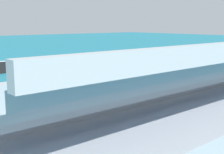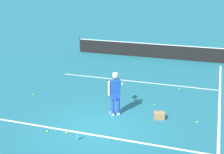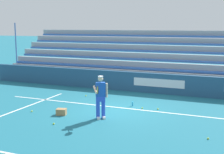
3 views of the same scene
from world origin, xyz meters
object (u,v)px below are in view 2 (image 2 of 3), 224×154
at_px(tennis_player, 115,93).
at_px(tennis_ball_near_player, 33,95).
at_px(tennis_ball_far_right, 179,89).
at_px(tennis_ball_stray_back, 47,131).
at_px(tennis_net, 156,51).
at_px(ball_box_cardboard, 159,116).
at_px(tennis_ball_far_left, 197,122).
at_px(tennis_ball_toward_net, 66,133).
at_px(tennis_ball_on_baseline, 154,105).
at_px(water_bottle, 78,137).

relative_size(tennis_player, tennis_ball_near_player, 25.98).
xyz_separation_m(tennis_ball_far_right, tennis_ball_stray_back, (-3.84, -5.83, 0.00)).
bearing_deg(tennis_net, ball_box_cardboard, -78.14).
xyz_separation_m(tennis_ball_far_left, tennis_ball_stray_back, (-4.91, -2.45, 0.00)).
distance_m(tennis_ball_toward_net, tennis_ball_near_player, 4.20).
relative_size(tennis_ball_far_right, tennis_ball_stray_back, 1.00).
bearing_deg(tennis_ball_toward_net, tennis_ball_near_player, 137.80).
xyz_separation_m(tennis_ball_stray_back, tennis_ball_on_baseline, (3.08, 3.56, 0.00)).
xyz_separation_m(tennis_ball_far_left, tennis_ball_on_baseline, (-1.83, 1.11, 0.00)).
distance_m(tennis_ball_far_right, tennis_net, 6.12).
bearing_deg(tennis_net, tennis_ball_far_left, -69.80).
height_order(tennis_ball_stray_back, tennis_net, tennis_net).
height_order(tennis_ball_on_baseline, water_bottle, water_bottle).
distance_m(tennis_ball_far_left, water_bottle, 4.50).
bearing_deg(water_bottle, tennis_ball_far_right, 66.57).
bearing_deg(tennis_ball_toward_net, water_bottle, -25.94).
bearing_deg(tennis_ball_on_baseline, tennis_player, -132.75).
xyz_separation_m(tennis_ball_near_player, tennis_net, (4.00, 8.57, 0.46)).
height_order(tennis_player, tennis_ball_near_player, tennis_player).
distance_m(tennis_ball_far_right, tennis_ball_on_baseline, 2.39).
height_order(tennis_ball_near_player, water_bottle, water_bottle).
bearing_deg(water_bottle, tennis_ball_stray_back, 172.98).
height_order(tennis_ball_toward_net, water_bottle, water_bottle).
height_order(tennis_ball_on_baseline, tennis_net, tennis_net).
bearing_deg(tennis_ball_toward_net, tennis_ball_far_right, 61.10).
relative_size(ball_box_cardboard, tennis_ball_on_baseline, 6.06).
bearing_deg(tennis_ball_on_baseline, tennis_ball_near_player, -173.51).
xyz_separation_m(tennis_ball_near_player, tennis_ball_far_right, (6.26, 2.90, 0.00)).
bearing_deg(tennis_player, water_bottle, -103.12).
bearing_deg(tennis_ball_far_left, tennis_ball_toward_net, -151.12).
bearing_deg(water_bottle, tennis_ball_near_player, 139.88).
bearing_deg(tennis_ball_stray_back, tennis_ball_far_left, 26.52).
height_order(tennis_ball_toward_net, tennis_ball_on_baseline, same).
relative_size(tennis_ball_near_player, tennis_ball_stray_back, 1.00).
bearing_deg(tennis_ball_near_player, tennis_ball_far_left, -3.81).
relative_size(tennis_player, tennis_ball_stray_back, 25.98).
height_order(tennis_ball_far_right, water_bottle, water_bottle).
relative_size(ball_box_cardboard, water_bottle, 1.82).
bearing_deg(tennis_ball_near_player, tennis_player, -10.36).
bearing_deg(tennis_net, tennis_ball_near_player, -115.05).
xyz_separation_m(tennis_player, tennis_ball_near_player, (-4.21, 0.77, -0.86)).
relative_size(tennis_ball_near_player, tennis_net, 0.01).
bearing_deg(tennis_net, tennis_ball_on_baseline, -79.32).
distance_m(ball_box_cardboard, tennis_ball_on_baseline, 1.30).
distance_m(tennis_ball_toward_net, water_bottle, 0.63).
bearing_deg(tennis_player, tennis_net, 91.27).
relative_size(tennis_ball_far_left, tennis_ball_near_player, 1.00).
relative_size(tennis_ball_far_right, water_bottle, 0.30).
bearing_deg(tennis_net, tennis_ball_toward_net, -94.49).
distance_m(tennis_ball_stray_back, tennis_ball_on_baseline, 4.71).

